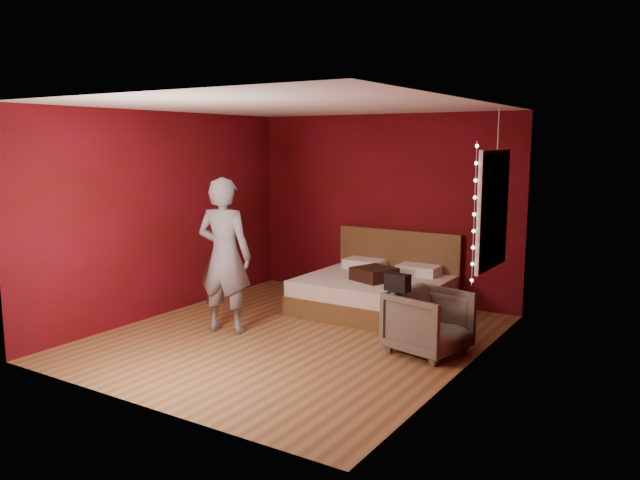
{
  "coord_description": "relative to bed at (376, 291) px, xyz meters",
  "views": [
    {
      "loc": [
        3.93,
        -5.67,
        2.21
      ],
      "look_at": [
        0.1,
        0.4,
        1.08
      ],
      "focal_mm": 35.0,
      "sensor_mm": 36.0,
      "label": 1
    }
  ],
  "objects": [
    {
      "name": "fairy_lights",
      "position": [
        1.66,
        -1.14,
        1.24
      ],
      "size": [
        0.04,
        0.04,
        1.45
      ],
      "color": "silver",
      "rests_on": "room_walls"
    },
    {
      "name": "handbag",
      "position": [
        0.95,
        -1.39,
        0.51
      ],
      "size": [
        0.27,
        0.16,
        0.18
      ],
      "primitive_type": "cube",
      "rotation": [
        0.0,
        0.0,
        -0.13
      ],
      "color": "black",
      "rests_on": "armchair"
    },
    {
      "name": "hanging_plant",
      "position": [
        1.6,
        -0.24,
        1.42
      ],
      "size": [
        0.51,
        0.48,
        1.14
      ],
      "color": "silver",
      "rests_on": "room_walls"
    },
    {
      "name": "armchair",
      "position": [
        1.23,
        -1.21,
        0.08
      ],
      "size": [
        0.88,
        0.87,
        0.68
      ],
      "primitive_type": "imported",
      "rotation": [
        0.0,
        0.0,
        1.35
      ],
      "color": "#686352",
      "rests_on": "ground"
    },
    {
      "name": "bed",
      "position": [
        0.0,
        0.0,
        0.0
      ],
      "size": [
        1.82,
        1.55,
        1.0
      ],
      "color": "brown",
      "rests_on": "ground"
    },
    {
      "name": "throw_pillow",
      "position": [
        0.06,
        -0.19,
        0.28
      ],
      "size": [
        0.6,
        0.6,
        0.16
      ],
      "primitive_type": "cube",
      "rotation": [
        0.0,
        0.0,
        -0.35
      ],
      "color": "#321710",
      "rests_on": "bed"
    },
    {
      "name": "floor",
      "position": [
        -0.28,
        -1.51,
        -0.26
      ],
      "size": [
        4.5,
        4.5,
        0.0
      ],
      "primitive_type": "plane",
      "color": "olive",
      "rests_on": "ground"
    },
    {
      "name": "room_walls",
      "position": [
        -0.28,
        -1.51,
        1.42
      ],
      "size": [
        4.04,
        4.54,
        2.62
      ],
      "color": "maroon",
      "rests_on": "ground"
    },
    {
      "name": "window",
      "position": [
        1.68,
        -0.61,
        1.24
      ],
      "size": [
        0.05,
        0.97,
        1.27
      ],
      "color": "white",
      "rests_on": "room_walls"
    },
    {
      "name": "person",
      "position": [
        -1.08,
        -1.76,
        0.65
      ],
      "size": [
        0.74,
        0.57,
        1.82
      ],
      "primitive_type": "imported",
      "rotation": [
        0.0,
        0.0,
        3.36
      ],
      "color": "slate",
      "rests_on": "ground"
    }
  ]
}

